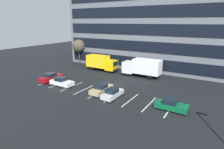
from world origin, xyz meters
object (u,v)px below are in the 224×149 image
Objects in this scene: box_truck_white at (142,67)px; sedan_tan at (101,89)px; sedan_silver at (112,93)px; sedan_white at (62,82)px; box_truck_yellow_all at (101,62)px; sedan_forest at (171,105)px; sedan_maroon at (51,77)px; bare_tree at (79,46)px.

box_truck_white reaches higher than sedan_tan.
box_truck_white is at bearing 92.82° from sedan_silver.
sedan_silver is at bearing -15.65° from sedan_tan.
sedan_tan is at bearing 4.65° from sedan_white.
sedan_white reaches higher than sedan_silver.
box_truck_yellow_all is at bearing -179.51° from box_truck_white.
sedan_forest is 18.69m from sedan_white.
sedan_maroon is 16.58m from bare_tree.
box_truck_white is 1.94× the size of sedan_forest.
sedan_maroon is at bearing -139.04° from box_truck_white.
sedan_white is at bearing -175.35° from sedan_tan.
box_truck_yellow_all reaches higher than sedan_maroon.
sedan_white is at bearing -58.73° from bare_tree.
box_truck_yellow_all reaches higher than sedan_tan.
box_truck_white is at bearing 52.17° from sedan_white.
sedan_white is at bearing 179.80° from sedan_silver.
bare_tree reaches higher than box_truck_yellow_all.
sedan_tan reaches higher than sedan_silver.
box_truck_yellow_all is at bearing -19.98° from bare_tree.
sedan_silver is 0.91× the size of sedan_maroon.
sedan_forest is at bearing -32.52° from box_truck_yellow_all.
sedan_tan is 1.01× the size of sedan_white.
box_truck_yellow_all is 12.11m from sedan_maroon.
sedan_forest is 10.78m from sedan_tan.
box_truck_yellow_all is 1.71× the size of sedan_tan.
sedan_white is at bearing -13.59° from sedan_maroon.
bare_tree is (-19.34, 3.36, 2.56)m from box_truck_white.
sedan_forest is at bearing -1.23° from sedan_maroon.
box_truck_white is 17.77m from sedan_maroon.
sedan_tan is (-10.78, 0.24, 0.04)m from sedan_forest.
sedan_tan is 0.68× the size of bare_tree.
sedan_tan is (11.58, -0.24, -0.02)m from sedan_maroon.
bare_tree reaches higher than sedan_tan.
sedan_forest is at bearing -1.25° from sedan_tan.
sedan_white is (-9.71, -12.50, -1.33)m from box_truck_white.
bare_tree is at bearing 151.37° from sedan_forest.
box_truck_white is at bearing 0.49° from box_truck_yellow_all.
sedan_tan is at bearing -55.61° from box_truck_yellow_all.
sedan_silver is 10.33m from sedan_white.
sedan_maroon is 22.36m from sedan_forest.
box_truck_white is 1.85× the size of sedan_white.
sedan_tan is at bearing 178.75° from sedan_forest.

